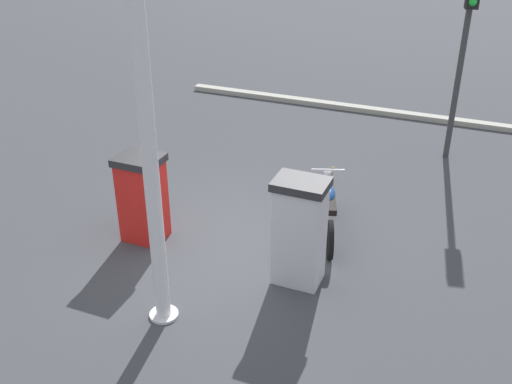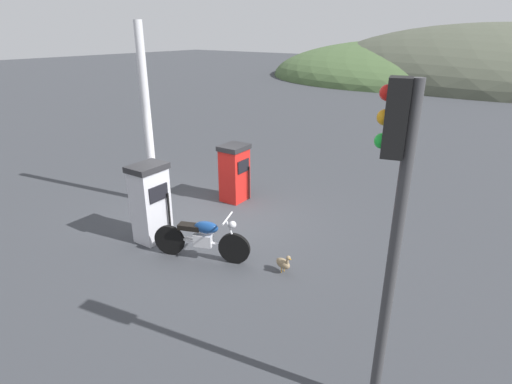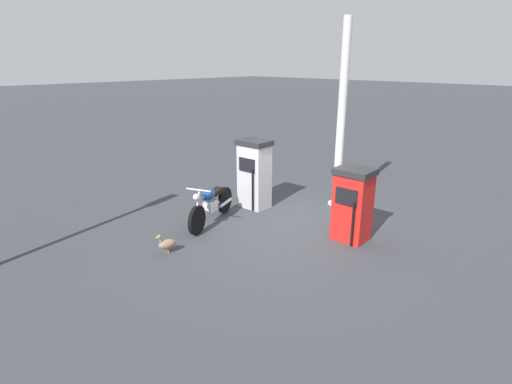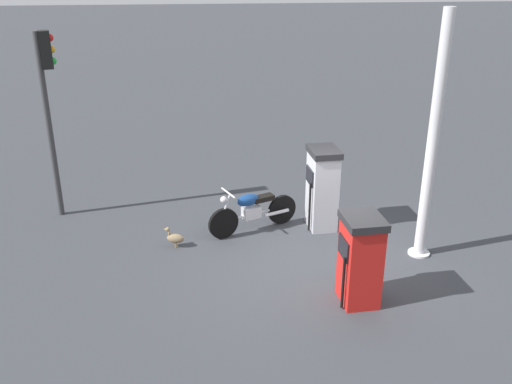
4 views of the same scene
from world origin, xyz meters
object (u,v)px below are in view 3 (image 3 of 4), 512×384
object	(u,v)px
fuel_pump_far	(353,204)
canopy_support_pole	(341,120)
wandering_duck	(167,244)
motorcycle_near_pump	(211,204)
fuel_pump_near	(254,174)

from	to	relation	value
fuel_pump_far	canopy_support_pole	distance (m)	2.49
fuel_pump_far	wandering_duck	bearing A→B (deg)	-36.05
fuel_pump_far	canopy_support_pole	world-z (taller)	canopy_support_pole
canopy_support_pole	motorcycle_near_pump	bearing A→B (deg)	-23.57
motorcycle_near_pump	wandering_duck	size ratio (longest dim) A/B	4.49
canopy_support_pole	fuel_pump_far	bearing A→B (deg)	41.07
fuel_pump_near	canopy_support_pole	size ratio (longest dim) A/B	0.38
fuel_pump_near	motorcycle_near_pump	world-z (taller)	fuel_pump_near
fuel_pump_near	fuel_pump_far	bearing A→B (deg)	89.99
fuel_pump_far	motorcycle_near_pump	bearing A→B (deg)	-62.12
wandering_duck	fuel_pump_near	bearing A→B (deg)	-168.92
canopy_support_pole	wandering_duck	bearing A→B (deg)	-9.71
fuel_pump_far	motorcycle_near_pump	distance (m)	3.03
motorcycle_near_pump	wandering_duck	distance (m)	1.64
motorcycle_near_pump	wandering_duck	bearing A→B (deg)	19.07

